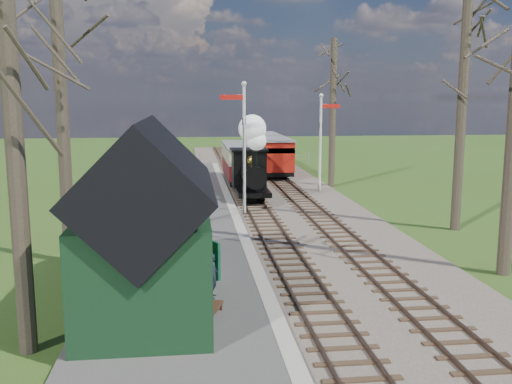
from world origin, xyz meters
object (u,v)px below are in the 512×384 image
semaphore_near (243,138)px  coach (241,161)px  station_shed (148,227)px  bench (206,304)px  person (213,275)px  sign_board (214,259)px  red_carriage_b (264,149)px  red_carriage_a (274,156)px  semaphore_far (322,135)px  locomotive (251,163)px

semaphore_near → coach: bearing=85.4°
station_shed → bench: (1.40, -0.99, -1.73)m
coach → person: bearing=-97.2°
sign_board → red_carriage_b: bearing=79.5°
red_carriage_a → red_carriage_b: (0.00, 5.50, 0.00)m
person → semaphore_near: bearing=-2.2°
semaphore_far → locomotive: (-4.39, -2.58, -1.29)m
coach → bench: coach is taller
red_carriage_b → person: 30.09m
semaphore_near → locomotive: (0.76, 3.42, -1.56)m
coach → bench: (-2.89, -22.48, -0.97)m
semaphore_near → bench: bearing=-99.3°
person → station_shed: bearing=111.5°
semaphore_far → bench: (-7.27, -18.99, -2.81)m
coach → sign_board: coach is taller
coach → bench: bearing=-97.3°
station_shed → bench: bearing=-35.2°
station_shed → sign_board: bearing=51.0°
semaphore_far → person: bearing=-111.9°
sign_board → locomotive: bearing=79.1°
red_carriage_a → red_carriage_b: size_ratio=1.00×
red_carriage_a → bench: red_carriage_a is taller
locomotive → semaphore_far: bearing=30.4°
red_carriage_a → coach: bearing=-130.5°
station_shed → locomotive: 16.01m
coach → person: size_ratio=5.86×
locomotive → semaphore_near: bearing=-102.5°
station_shed → locomotive: size_ratio=1.41×
red_carriage_a → sign_board: red_carriage_a is taller
semaphore_far → person: size_ratio=4.69×
locomotive → coach: size_ratio=0.63×
sign_board → coach: bearing=82.4°
red_carriage_b → sign_board: bearing=-100.5°
semaphore_near → semaphore_far: bearing=49.4°
person → sign_board: bearing=3.7°
person → red_carriage_a: bearing=-5.2°
locomotive → red_carriage_a: bearing=74.0°
coach → red_carriage_b: coach is taller
semaphore_near → red_carriage_a: semaphore_near is taller
red_carriage_b → sign_board: (-5.18, -27.91, -0.74)m
semaphore_far → red_carriage_a: bearing=105.2°
station_shed → person: size_ratio=5.17×
semaphore_near → person: bearing=-99.4°
semaphore_far → coach: 5.89m
station_shed → semaphore_far: size_ratio=1.10×
bench → person: size_ratio=1.08×
station_shed → bench: 2.44m
red_carriage_b → bench: 31.52m
red_carriage_b → sign_board: 28.39m
station_shed → semaphore_near: size_ratio=1.01×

